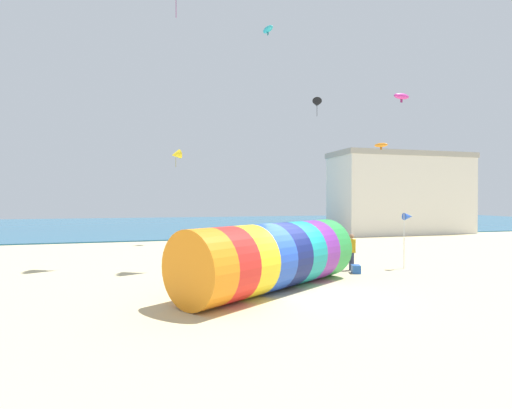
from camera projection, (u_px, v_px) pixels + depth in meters
The scene contains 12 objects.
ground_plane at pixel (305, 293), 13.86m from camera, with size 120.00×120.00×0.00m, color #CCBA8C.
sea at pixel (187, 224), 51.59m from camera, with size 120.00×40.00×0.10m, color #236084.
giant_inflatable_tube at pixel (271, 256), 14.43m from camera, with size 7.81×6.27×2.41m.
kite_handler at pixel (352, 252), 18.41m from camera, with size 0.42×0.36×1.68m.
kite_cyan_parafoil at pixel (268, 29), 28.86m from camera, with size 0.75×1.31×0.65m.
kite_magenta_parafoil at pixel (401, 96), 26.20m from camera, with size 1.27×0.70×0.68m.
kite_black_delta at pixel (317, 104), 29.75m from camera, with size 0.99×1.10×1.40m.
kite_yellow_delta at pixel (176, 155), 29.37m from camera, with size 1.01×0.94×1.34m.
kite_orange_parafoil at pixel (381, 145), 22.91m from camera, with size 0.72×0.80×0.41m.
promenade_building at pixel (401, 193), 38.44m from camera, with size 13.65×5.06×7.74m.
beach_flag at pixel (408, 219), 18.89m from camera, with size 0.47×0.36×2.64m.
cooler_box at pixel (356, 269), 17.69m from camera, with size 0.52×0.36×0.36m, color #2659B2.
Camera 1 is at (-5.38, -12.84, 3.27)m, focal length 28.00 mm.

